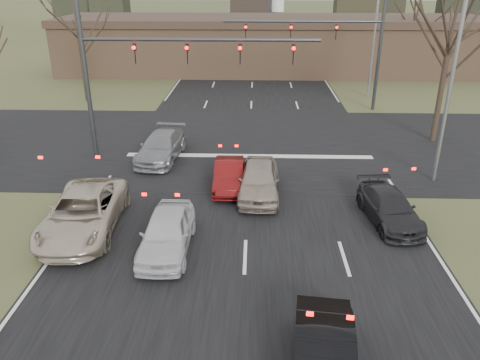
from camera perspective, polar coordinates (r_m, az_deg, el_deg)
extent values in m
plane|color=#414C28|center=(14.40, 0.35, -15.92)|extent=(360.00, 360.00, 0.00)
cube|color=black|center=(71.66, 1.69, 16.47)|extent=(14.00, 300.00, 0.02)
cube|color=black|center=(27.64, 1.19, 4.41)|extent=(200.00, 14.00, 0.02)
cube|color=#856147|center=(49.58, 3.99, 15.78)|extent=(42.00, 10.00, 4.60)
cube|color=#38281E|center=(49.28, 4.08, 18.84)|extent=(42.40, 10.40, 0.70)
cylinder|color=#383A3D|center=(26.14, -18.15, 11.19)|extent=(0.24, 0.24, 8.00)
cylinder|color=#383A3D|center=(24.41, -4.89, 16.68)|extent=(12.00, 0.18, 0.18)
imported|color=black|center=(25.11, -12.67, 14.79)|extent=(0.16, 0.20, 1.00)
imported|color=black|center=(24.59, -6.43, 15.03)|extent=(0.16, 0.20, 1.00)
imported|color=black|center=(24.36, 0.01, 15.09)|extent=(0.16, 0.20, 1.00)
imported|color=black|center=(24.43, 6.50, 14.96)|extent=(0.16, 0.20, 1.00)
cylinder|color=#383A3D|center=(35.55, 16.58, 14.48)|extent=(0.24, 0.24, 8.00)
cylinder|color=#383A3D|center=(34.35, 7.64, 18.63)|extent=(11.00, 0.18, 0.18)
imported|color=black|center=(34.72, 11.63, 17.26)|extent=(0.16, 0.20, 1.00)
imported|color=black|center=(34.36, 6.21, 17.52)|extent=(0.16, 0.20, 1.00)
imported|color=black|center=(34.28, 0.70, 17.63)|extent=(0.16, 0.20, 1.00)
cylinder|color=gray|center=(23.19, 24.43, 11.31)|extent=(0.18, 0.18, 10.00)
cylinder|color=gray|center=(39.39, 16.10, 16.84)|extent=(0.18, 0.18, 10.00)
cylinder|color=black|center=(29.74, 23.34, 10.20)|extent=(0.32, 0.32, 6.33)
cylinder|color=black|center=(39.00, -18.56, 12.91)|extent=(0.32, 0.32, 5.23)
cylinder|color=black|center=(48.83, 20.06, 14.55)|extent=(0.32, 0.32, 4.95)
imported|color=#C0B29B|center=(19.04, -18.57, -3.76)|extent=(2.92, 5.80, 1.57)
imported|color=silver|center=(17.05, -8.91, -6.32)|extent=(1.73, 4.26, 1.45)
imported|color=black|center=(12.23, 10.17, -20.83)|extent=(1.91, 4.33, 1.38)
imported|color=black|center=(19.73, 17.76, -3.23)|extent=(2.23, 4.39, 1.22)
imported|color=gray|center=(25.55, -9.59, 4.05)|extent=(2.41, 4.99, 1.40)
imported|color=#5E0D0E|center=(21.76, -1.35, 0.61)|extent=(1.40, 3.84, 1.26)
imported|color=#A29483|center=(20.95, 2.32, 0.04)|extent=(1.94, 4.53, 1.53)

